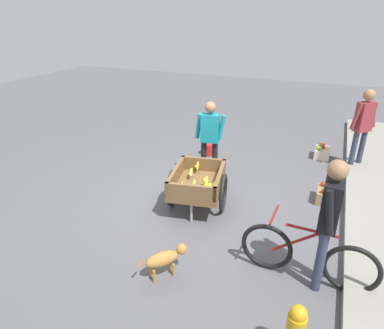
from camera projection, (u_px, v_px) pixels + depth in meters
name	position (u px, v px, depth m)	size (l,w,h in m)	color
ground_plane	(189.00, 202.00, 6.01)	(24.00, 24.00, 0.00)	#56565B
fruit_cart	(198.00, 184.00, 5.67)	(1.76, 1.07, 0.70)	brown
vendor_person	(210.00, 134.00, 6.50)	(0.26, 0.58, 1.55)	black
bicycle	(307.00, 256.00, 4.15)	(0.46, 1.66, 0.85)	black
cyclist_person	(329.00, 214.00, 3.82)	(0.52, 0.22, 1.66)	#333851
dog	(165.00, 258.00, 4.24)	(0.54, 0.47, 0.40)	#AD7A38
plastic_bucket	(209.00, 149.00, 7.90)	(0.29, 0.29, 0.26)	#B21E1E
apple_crate	(326.00, 195.00, 5.98)	(0.44, 0.32, 0.32)	#99754C
mixed_fruit_crate	(322.00, 152.00, 7.74)	(0.44, 0.32, 0.32)	beige
bystander_person	(363.00, 122.00, 6.85)	(0.39, 0.49, 1.69)	#333851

